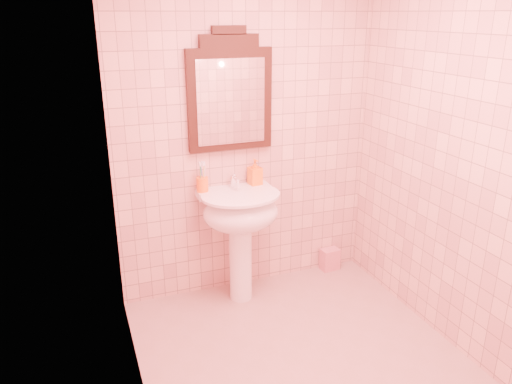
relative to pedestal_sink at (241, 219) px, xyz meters
name	(u,v)px	position (x,y,z in m)	size (l,w,h in m)	color
floor	(306,362)	(0.13, -0.87, -0.66)	(2.20, 2.20, 0.00)	tan
back_wall	(247,133)	(0.13, 0.23, 0.59)	(2.00, 0.02, 2.50)	beige
pedestal_sink	(241,219)	(0.00, 0.00, 0.00)	(0.58, 0.58, 0.86)	white
faucet	(234,181)	(0.00, 0.14, 0.26)	(0.04, 0.16, 0.11)	white
mirror	(230,94)	(0.00, 0.20, 0.89)	(0.62, 0.06, 0.87)	black
toothbrush_cup	(202,184)	(-0.24, 0.15, 0.26)	(0.09, 0.09, 0.20)	orange
soap_dispenser	(255,172)	(0.17, 0.16, 0.30)	(0.09, 0.09, 0.20)	orange
towel	(330,259)	(0.87, 0.17, -0.57)	(0.15, 0.10, 0.19)	#CF7A83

